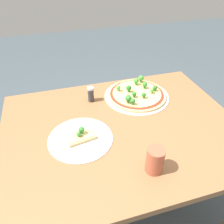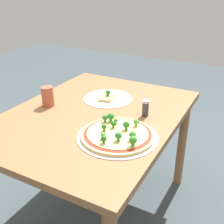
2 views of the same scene
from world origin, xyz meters
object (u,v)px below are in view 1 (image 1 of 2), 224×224
dining_table (122,139)px  pizza_tray_whole (137,94)px  condiment_shaker (91,94)px  pizza_tray_slice (81,138)px  drinking_cup (155,160)px

dining_table → pizza_tray_whole: pizza_tray_whole is taller
condiment_shaker → dining_table: bearing=-68.6°
pizza_tray_slice → pizza_tray_whole: bearing=34.6°
drinking_cup → condiment_shaker: drinking_cup is taller
pizza_tray_whole → pizza_tray_slice: (-0.39, -0.27, -0.01)m
pizza_tray_slice → drinking_cup: bearing=-45.6°
pizza_tray_whole → drinking_cup: drinking_cup is taller
pizza_tray_slice → condiment_shaker: 0.32m
pizza_tray_whole → pizza_tray_slice: size_ratio=1.26×
pizza_tray_slice → condiment_shaker: condiment_shaker is taller
pizza_tray_whole → condiment_shaker: condiment_shaker is taller
dining_table → pizza_tray_slice: pizza_tray_slice is taller
dining_table → drinking_cup: 0.33m
dining_table → condiment_shaker: 0.32m
dining_table → condiment_shaker: bearing=111.4°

